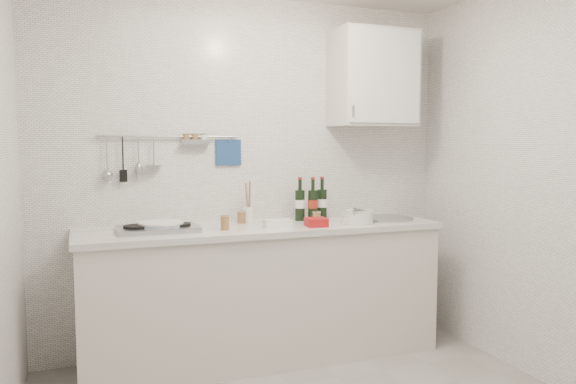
# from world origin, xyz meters

# --- Properties ---
(back_wall) EXTENTS (3.00, 0.02, 2.50)m
(back_wall) POSITION_xyz_m (0.00, 1.40, 1.25)
(back_wall) COLOR silver
(back_wall) RESTS_ON floor
(wall_right) EXTENTS (0.02, 2.80, 2.50)m
(wall_right) POSITION_xyz_m (1.50, 0.00, 1.25)
(wall_right) COLOR silver
(wall_right) RESTS_ON floor
(counter) EXTENTS (2.44, 0.64, 0.96)m
(counter) POSITION_xyz_m (0.01, 1.10, 0.43)
(counter) COLOR beige
(counter) RESTS_ON floor
(wall_rail) EXTENTS (0.98, 0.09, 0.34)m
(wall_rail) POSITION_xyz_m (-0.60, 1.37, 1.43)
(wall_rail) COLOR #93969B
(wall_rail) RESTS_ON back_wall
(wall_cabinet) EXTENTS (0.60, 0.38, 0.70)m
(wall_cabinet) POSITION_xyz_m (0.90, 1.22, 1.95)
(wall_cabinet) COLOR beige
(wall_cabinet) RESTS_ON back_wall
(plate_stack_hob) EXTENTS (0.32, 0.31, 0.06)m
(plate_stack_hob) POSITION_xyz_m (-0.68, 1.11, 0.95)
(plate_stack_hob) COLOR #465C9F
(plate_stack_hob) RESTS_ON counter
(plate_stack_sink) EXTENTS (0.25, 0.24, 0.10)m
(plate_stack_sink) POSITION_xyz_m (0.67, 1.00, 0.96)
(plate_stack_sink) COLOR white
(plate_stack_sink) RESTS_ON counter
(wine_bottles) EXTENTS (0.25, 0.11, 0.31)m
(wine_bottles) POSITION_xyz_m (0.41, 1.23, 1.07)
(wine_bottles) COLOR black
(wine_bottles) RESTS_ON counter
(butter_dish) EXTENTS (0.18, 0.09, 0.05)m
(butter_dish) POSITION_xyz_m (0.06, 0.99, 0.95)
(butter_dish) COLOR white
(butter_dish) RESTS_ON counter
(strawberry_punnet) EXTENTS (0.15, 0.15, 0.06)m
(strawberry_punnet) POSITION_xyz_m (0.32, 0.94, 0.95)
(strawberry_punnet) COLOR red
(strawberry_punnet) RESTS_ON counter
(utensil_crock) EXTENTS (0.07, 0.07, 0.29)m
(utensil_crock) POSITION_xyz_m (-0.05, 1.28, 0.99)
(utensil_crock) COLOR white
(utensil_crock) RESTS_ON counter
(jar_a) EXTENTS (0.06, 0.06, 0.09)m
(jar_a) POSITION_xyz_m (-0.10, 1.26, 0.96)
(jar_a) COLOR brown
(jar_a) RESTS_ON counter
(jar_b) EXTENTS (0.06, 0.06, 0.08)m
(jar_b) POSITION_xyz_m (0.56, 1.34, 0.96)
(jar_b) COLOR brown
(jar_b) RESTS_ON counter
(jar_c) EXTENTS (0.06, 0.06, 0.07)m
(jar_c) POSITION_xyz_m (0.42, 1.15, 0.96)
(jar_c) COLOR brown
(jar_c) RESTS_ON counter
(jar_d) EXTENTS (0.06, 0.06, 0.10)m
(jar_d) POSITION_xyz_m (-0.29, 1.00, 0.97)
(jar_d) COLOR brown
(jar_d) RESTS_ON counter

